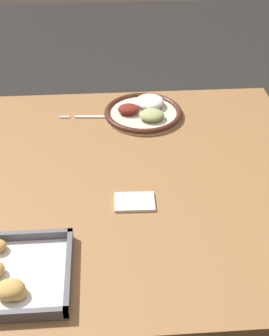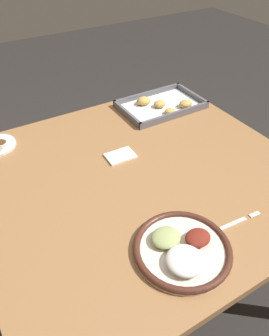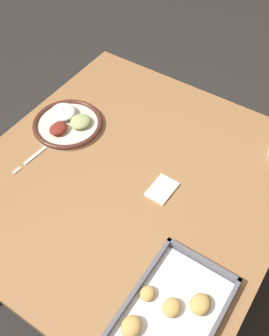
{
  "view_description": "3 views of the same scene",
  "coord_description": "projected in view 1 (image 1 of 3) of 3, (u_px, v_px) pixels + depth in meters",
  "views": [
    {
      "loc": [
        0.05,
        1.05,
        1.55
      ],
      "look_at": [
        -0.02,
        0.0,
        0.77
      ],
      "focal_mm": 50.0,
      "sensor_mm": 36.0,
      "label": 1
    },
    {
      "loc": [
        -0.47,
        -0.74,
        1.47
      ],
      "look_at": [
        -0.02,
        0.0,
        0.77
      ],
      "focal_mm": 35.0,
      "sensor_mm": 36.0,
      "label": 2
    },
    {
      "loc": [
        0.68,
        0.47,
        1.79
      ],
      "look_at": [
        -0.02,
        0.0,
        0.77
      ],
      "focal_mm": 42.0,
      "sensor_mm": 36.0,
      "label": 3
    }
  ],
  "objects": [
    {
      "name": "ground_plane",
      "position": [
        128.0,
        331.0,
        1.77
      ],
      "size": [
        8.0,
        8.0,
        0.0
      ],
      "primitive_type": "plane",
      "color": "#282623"
    },
    {
      "name": "dining_table",
      "position": [
        127.0,
        203.0,
        1.39
      ],
      "size": [
        1.1,
        1.03,
        0.74
      ],
      "color": "olive",
      "rests_on": "ground_plane"
    },
    {
      "name": "dinner_plate",
      "position": [
        144.0,
        112.0,
        1.6
      ],
      "size": [
        0.27,
        0.27,
        0.05
      ],
      "color": "beige",
      "rests_on": "dining_table"
    },
    {
      "name": "fork",
      "position": [
        94.0,
        117.0,
        1.6
      ],
      "size": [
        0.21,
        0.03,
        0.0
      ],
      "rotation": [
        0.0,
        0.0,
        -0.07
      ],
      "color": "silver",
      "rests_on": "dining_table"
    },
    {
      "name": "napkin",
      "position": [
        135.0,
        202.0,
        1.24
      ],
      "size": [
        0.11,
        0.08,
        0.01
      ],
      "color": "white",
      "rests_on": "dining_table"
    }
  ]
}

